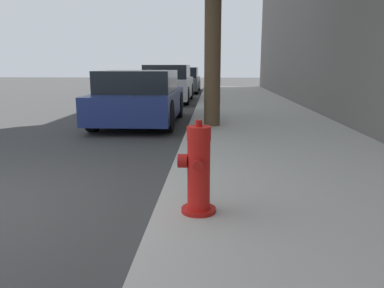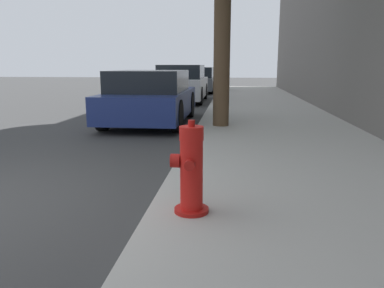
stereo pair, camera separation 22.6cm
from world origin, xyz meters
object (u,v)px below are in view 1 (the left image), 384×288
parked_car_near (140,98)px  parked_car_mid (168,84)px  fire_hydrant (198,171)px  parked_car_far (182,80)px

parked_car_near → parked_car_mid: size_ratio=0.96×
fire_hydrant → parked_car_mid: (-1.62, 11.53, 0.17)m
parked_car_near → parked_car_far: (0.15, 10.91, -0.01)m
fire_hydrant → parked_car_far: (-1.50, 16.81, 0.11)m
parked_car_far → fire_hydrant: bearing=-84.9°
fire_hydrant → parked_car_mid: parked_car_mid is taller
parked_car_near → parked_car_far: parked_car_far is taller
parked_car_mid → parked_car_far: bearing=88.7°
parked_car_near → parked_car_mid: bearing=89.7°
fire_hydrant → parked_car_near: size_ratio=0.22×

